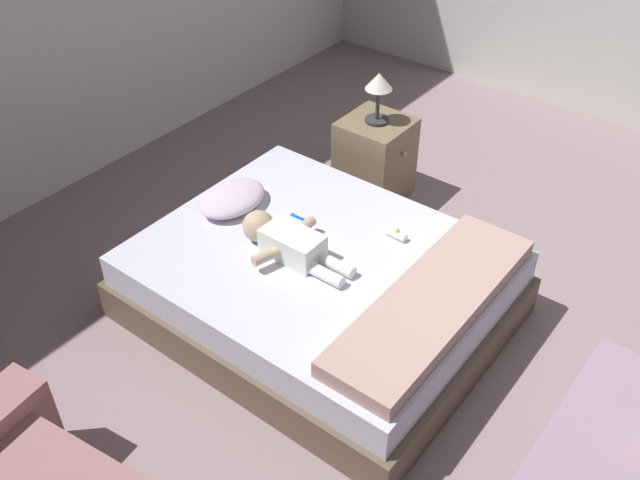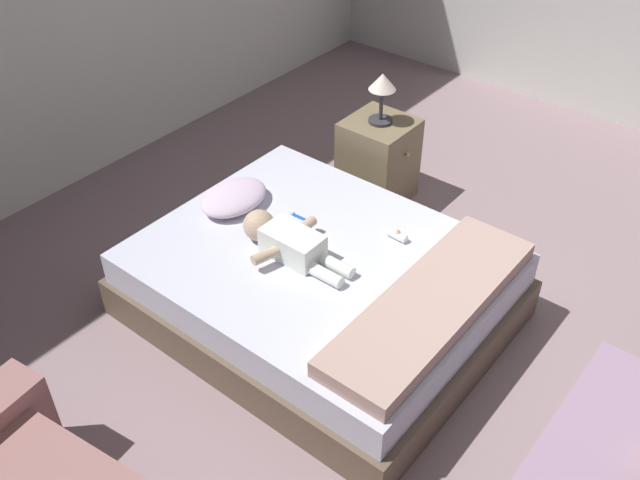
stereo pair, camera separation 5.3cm
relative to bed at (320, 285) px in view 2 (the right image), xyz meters
name	(u,v)px [view 2 (the right image)]	position (x,y,z in m)	size (l,w,h in m)	color
ground_plane	(465,360)	(0.20, -0.80, -0.20)	(8.00, 8.00, 0.00)	gray
bed	(320,285)	(0.00, 0.00, 0.00)	(1.48, 1.85, 0.41)	brown
pillow	(234,197)	(0.04, 0.66, 0.26)	(0.42, 0.31, 0.11)	silver
baby	(285,241)	(-0.09, 0.16, 0.28)	(0.46, 0.66, 0.17)	white
toothbrush	(300,217)	(0.18, 0.28, 0.22)	(0.02, 0.15, 0.02)	blue
nightstand	(378,160)	(1.12, 0.42, 0.08)	(0.41, 0.44, 0.56)	#7B6A4D
lamp	(382,88)	(1.12, 0.42, 0.60)	(0.17, 0.17, 0.33)	#333338
blanket	(431,305)	(0.00, -0.67, 0.25)	(1.33, 0.40, 0.09)	tan
baby_bottle	(397,235)	(0.36, -0.23, 0.23)	(0.05, 0.11, 0.07)	white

